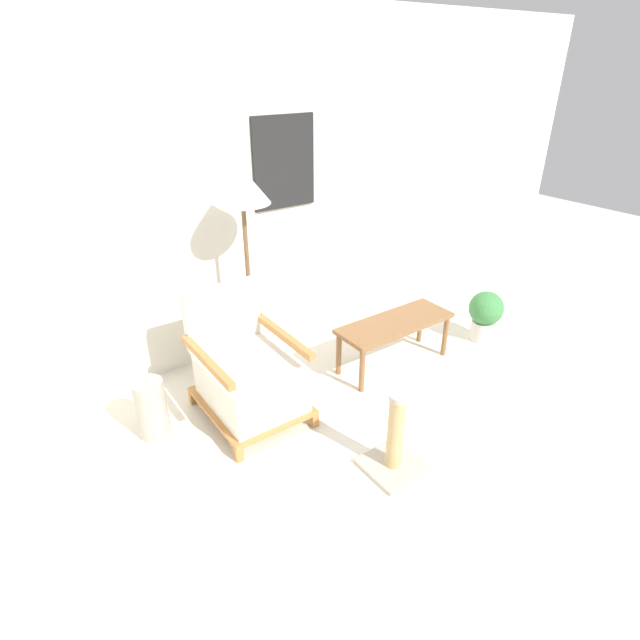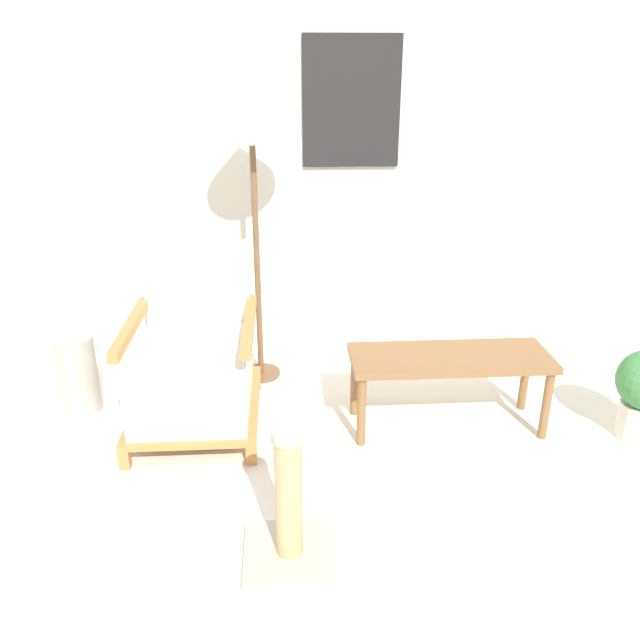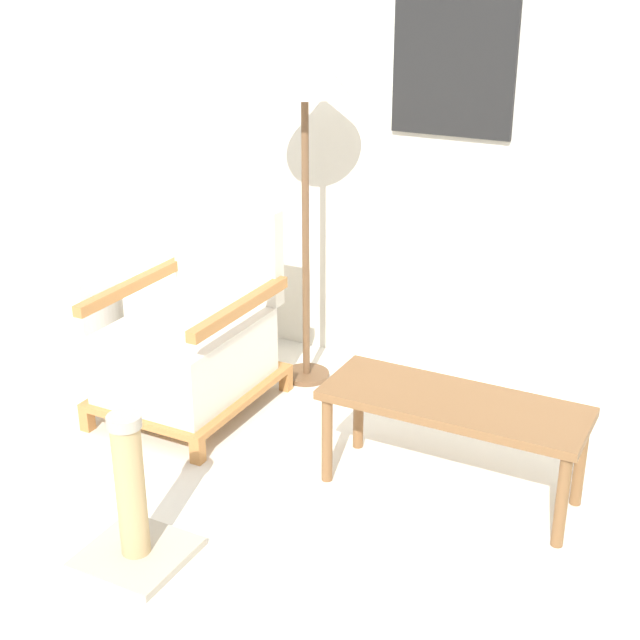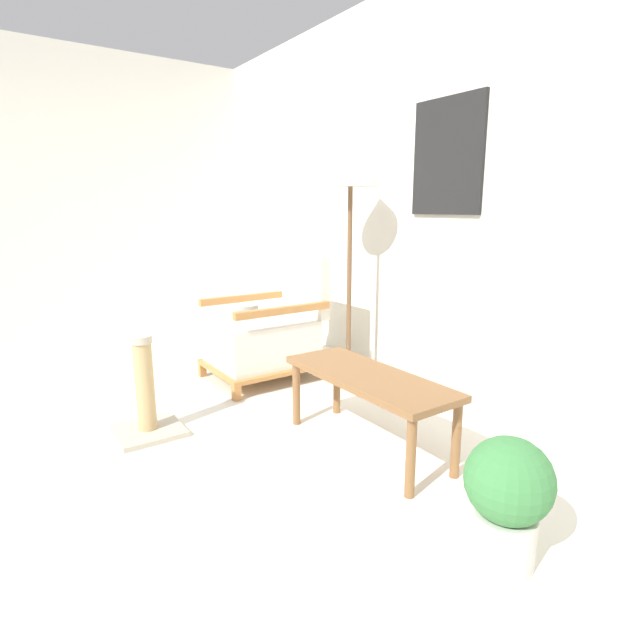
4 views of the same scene
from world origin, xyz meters
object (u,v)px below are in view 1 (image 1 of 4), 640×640
Objects in this scene: armchair at (247,375)px; vase at (151,409)px; coffee_table at (395,327)px; scratching_post at (394,444)px; floor_lamp at (242,196)px; potted_plant at (485,314)px.

armchair is 0.67m from vase.
coffee_table is 1.23m from scratching_post.
armchair is 0.88× the size of coffee_table.
vase reaches higher than coffee_table.
vase is 0.76× the size of scratching_post.
vase is at bearing 133.33° from scratching_post.
coffee_table is at bearing -33.05° from floor_lamp.
scratching_post is at bearing -46.67° from vase.
armchair is 1.26m from floor_lamp.
armchair reaches higher than potted_plant.
vase is at bearing -159.88° from floor_lamp.
armchair is at bearing 174.45° from coffee_table.
potted_plant is at bearing -7.50° from armchair.
floor_lamp is at bearing 146.95° from coffee_table.
potted_plant is (1.92, -0.80, -1.17)m from floor_lamp.
armchair reaches higher than scratching_post.
floor_lamp reaches higher than vase.
scratching_post reaches higher than potted_plant.
floor_lamp is 3.79× the size of vase.
potted_plant reaches higher than coffee_table.
vase is 0.91× the size of potted_plant.
vase is 1.61m from scratching_post.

